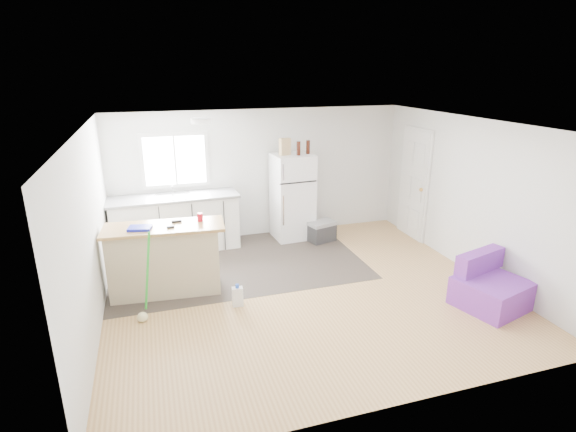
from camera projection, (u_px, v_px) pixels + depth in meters
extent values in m
cube|color=#AC7D48|center=(304.00, 291.00, 6.58)|extent=(5.50, 5.00, 0.01)
cube|color=white|center=(306.00, 125.00, 5.82)|extent=(5.50, 5.00, 0.01)
cube|color=silver|center=(261.00, 174.00, 8.46)|extent=(5.50, 0.01, 2.40)
cube|color=silver|center=(399.00, 296.00, 3.93)|extent=(5.50, 0.01, 2.40)
cube|color=silver|center=(90.00, 233.00, 5.42)|extent=(0.01, 5.00, 2.40)
cube|color=silver|center=(471.00, 196.00, 6.98)|extent=(0.01, 5.00, 2.40)
cube|color=#312925|center=(238.00, 263.00, 7.50)|extent=(4.05, 2.50, 0.00)
cube|color=white|center=(175.00, 160.00, 7.91)|extent=(1.18, 0.04, 0.98)
cube|color=white|center=(175.00, 161.00, 7.89)|extent=(1.05, 0.01, 0.85)
cube|color=white|center=(175.00, 161.00, 7.88)|extent=(0.03, 0.02, 0.85)
cube|color=white|center=(414.00, 185.00, 8.43)|extent=(0.05, 0.82, 2.03)
cube|color=white|center=(414.00, 184.00, 8.43)|extent=(0.03, 0.92, 2.10)
sphere|color=gold|center=(421.00, 190.00, 8.13)|extent=(0.07, 0.07, 0.07)
cylinder|color=white|center=(201.00, 121.00, 6.58)|extent=(0.30, 0.30, 0.07)
cube|color=white|center=(176.00, 224.00, 7.92)|extent=(2.17, 0.72, 0.95)
cube|color=gray|center=(174.00, 197.00, 7.76)|extent=(2.24, 0.76, 0.04)
cube|color=silver|center=(174.00, 198.00, 7.73)|extent=(0.61, 0.47, 0.06)
cube|color=tan|center=(165.00, 261.00, 6.39)|extent=(1.54, 0.66, 0.97)
cube|color=#AA7F48|center=(164.00, 227.00, 6.24)|extent=(1.70, 0.77, 0.04)
cube|color=white|center=(292.00, 197.00, 8.42)|extent=(0.75, 0.71, 1.60)
cube|color=black|center=(298.00, 183.00, 8.00)|extent=(0.71, 0.06, 0.02)
cube|color=silver|center=(283.00, 172.00, 7.85)|extent=(0.03, 0.02, 0.29)
cube|color=silver|center=(283.00, 211.00, 8.08)|extent=(0.03, 0.02, 0.56)
cube|color=#2B2B2D|center=(321.00, 233.00, 8.41)|extent=(0.55, 0.44, 0.32)
cube|color=gray|center=(322.00, 223.00, 8.35)|extent=(0.58, 0.47, 0.06)
cube|color=purple|center=(491.00, 293.00, 6.08)|extent=(1.03, 0.99, 0.40)
cube|color=purple|center=(480.00, 261.00, 6.24)|extent=(0.86, 0.42, 0.30)
cube|color=white|center=(238.00, 297.00, 6.12)|extent=(0.15, 0.11, 0.27)
cylinder|color=#1942B4|center=(237.00, 286.00, 6.07)|extent=(0.06, 0.06, 0.05)
cylinder|color=green|center=(147.00, 272.00, 5.72)|extent=(0.19, 0.29, 1.17)
sphere|color=beige|center=(143.00, 317.00, 5.76)|extent=(0.13, 0.13, 0.13)
cylinder|color=red|center=(200.00, 217.00, 6.40)|extent=(0.09, 0.09, 0.12)
cube|color=#1218AC|center=(140.00, 228.00, 6.09)|extent=(0.34, 0.28, 0.04)
cube|color=black|center=(177.00, 221.00, 6.37)|extent=(0.14, 0.05, 0.03)
cube|color=black|center=(170.00, 227.00, 6.15)|extent=(0.10, 0.05, 0.03)
cube|color=tan|center=(285.00, 147.00, 8.06)|extent=(0.22, 0.14, 0.30)
cylinder|color=black|center=(299.00, 148.00, 8.04)|extent=(0.08, 0.08, 0.25)
cylinder|color=black|center=(308.00, 147.00, 8.17)|extent=(0.08, 0.08, 0.25)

